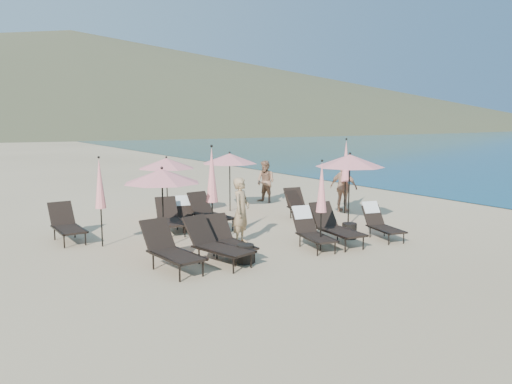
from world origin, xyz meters
TOP-DOWN VIEW (x-y plane):
  - ground at (0.00, 0.00)m, footprint 800.00×800.00m
  - volcanic_headland at (71.37, 302.62)m, footprint 690.00×690.00m
  - lounger_0 at (-3.92, 0.47)m, footprint 0.94×1.93m
  - lounger_1 at (-2.81, 0.38)m, footprint 1.17×1.96m
  - lounger_2 at (-2.29, 0.73)m, footprint 0.67×1.71m
  - lounger_3 at (0.05, 0.38)m, footprint 0.91×1.74m
  - lounger_4 at (0.85, 0.33)m, footprint 0.88×1.91m
  - lounger_5 at (2.41, 0.16)m, footprint 0.91×1.66m
  - lounger_6 at (-5.32, 4.63)m, footprint 0.74×1.80m
  - lounger_7 at (-2.44, 4.08)m, footprint 0.99×1.82m
  - lounger_8 at (-1.75, 4.45)m, footprint 0.88×1.61m
  - lounger_9 at (-1.11, 4.07)m, footprint 0.88×1.90m
  - lounger_10 at (2.19, 3.36)m, footprint 0.98×1.74m
  - lounger_11 at (2.17, 3.59)m, footprint 0.96×1.84m
  - umbrella_open_0 at (-3.32, 2.39)m, footprint 2.03×2.03m
  - umbrella_open_1 at (2.83, 1.96)m, footprint 2.20×2.20m
  - umbrella_open_2 at (-1.58, 6.39)m, footprint 1.99×1.99m
  - umbrella_open_3 at (0.84, 6.22)m, footprint 2.07×2.07m
  - umbrella_closed_0 at (0.06, -0.01)m, footprint 0.28×0.28m
  - umbrella_closed_1 at (4.19, 3.62)m, footprint 0.32×0.32m
  - umbrella_closed_2 at (-4.66, 3.45)m, footprint 0.29×0.29m
  - umbrella_closed_3 at (-2.00, 2.12)m, footprint 0.32×0.32m
  - side_table_0 at (-2.20, 0.03)m, footprint 0.42×0.42m
  - side_table_1 at (1.61, 0.58)m, footprint 0.42×0.42m
  - beachgoer_a at (-1.31, 1.74)m, footprint 0.80×0.76m
  - beachgoer_b at (3.08, 7.20)m, footprint 0.88×1.00m
  - beachgoer_c at (4.30, 3.83)m, footprint 0.80×1.17m

SIDE VIEW (x-z plane):
  - ground at x=0.00m, z-range 0.00..0.00m
  - side_table_1 at x=1.61m, z-range 0.00..0.45m
  - side_table_0 at x=-2.20m, z-range 0.00..0.45m
  - lounger_10 at x=2.19m, z-range -0.03..0.92m
  - lounger_8 at x=-1.75m, z-range -0.02..0.93m
  - lounger_2 at x=-2.29m, z-range -0.03..0.95m
  - lounger_7 at x=-2.44m, z-range -0.03..0.96m
  - lounger_5 at x=2.41m, z-range -0.02..0.96m
  - lounger_11 at x=2.17m, z-range -0.03..0.98m
  - lounger_6 at x=-5.32m, z-range -0.03..0.99m
  - lounger_3 at x=0.05m, z-range -0.02..1.01m
  - lounger_9 at x=-1.11m, z-range -0.03..1.03m
  - lounger_1 at x=-2.81m, z-range -0.03..1.03m
  - lounger_4 at x=0.85m, z-range -0.03..1.03m
  - lounger_0 at x=-3.92m, z-range -0.03..1.03m
  - beachgoer_b at x=3.08m, z-range 0.00..1.73m
  - beachgoer_a at x=-1.31m, z-range 0.00..1.84m
  - beachgoer_c at x=4.30m, z-range 0.00..1.84m
  - umbrella_closed_0 at x=0.06m, z-range 0.47..2.85m
  - umbrella_closed_2 at x=-4.66m, z-range 0.48..2.92m
  - umbrella_open_2 at x=-1.58m, z-range 0.82..2.97m
  - umbrella_closed_3 at x=-2.00m, z-range 0.53..3.26m
  - umbrella_closed_1 at x=4.19m, z-range 0.54..3.28m
  - umbrella_open_0 at x=-3.32m, z-range 0.84..3.02m
  - umbrella_open_3 at x=0.84m, z-range 0.86..3.09m
  - umbrella_open_1 at x=2.83m, z-range 0.91..3.28m
  - volcanic_headland at x=71.37m, z-range -1.01..53.99m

